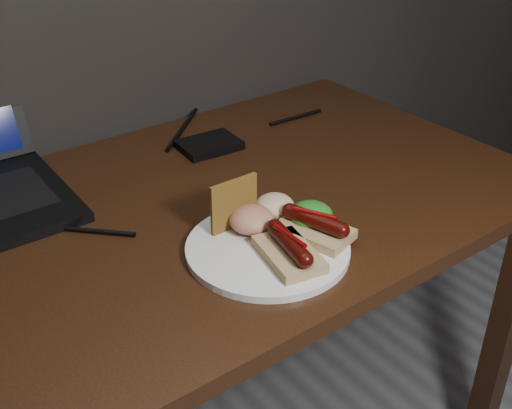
{
  "coord_description": "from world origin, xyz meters",
  "views": [
    {
      "loc": [
        -0.4,
        0.56,
        1.31
      ],
      "look_at": [
        0.1,
        1.23,
        0.82
      ],
      "focal_mm": 45.0,
      "sensor_mm": 36.0,
      "label": 1
    }
  ],
  "objects": [
    {
      "name": "bread_sausage_right",
      "position": [
        0.18,
        1.18,
        0.78
      ],
      "size": [
        0.1,
        0.13,
        0.04
      ],
      "color": "tan",
      "rests_on": "plate"
    },
    {
      "name": "desk",
      "position": [
        0.0,
        1.38,
        0.66
      ],
      "size": [
        1.4,
        0.7,
        0.75
      ],
      "color": "#341E0D",
      "rests_on": "ground"
    },
    {
      "name": "crispbread",
      "position": [
        0.09,
        1.27,
        0.8
      ],
      "size": [
        0.09,
        0.01,
        0.08
      ],
      "primitive_type": "cube",
      "color": "olive",
      "rests_on": "plate"
    },
    {
      "name": "salad_greens",
      "position": [
        0.19,
        1.21,
        0.78
      ],
      "size": [
        0.07,
        0.07,
        0.04
      ],
      "primitive_type": "ellipsoid",
      "color": "#125C17",
      "rests_on": "plate"
    },
    {
      "name": "coleslaw_mound",
      "position": [
        0.17,
        1.27,
        0.78
      ],
      "size": [
        0.06,
        0.06,
        0.04
      ],
      "primitive_type": "ellipsoid",
      "color": "beige",
      "rests_on": "plate"
    },
    {
      "name": "desk_cables",
      "position": [
        0.02,
        1.53,
        0.75
      ],
      "size": [
        1.01,
        0.39,
        0.01
      ],
      "color": "black",
      "rests_on": "desk"
    },
    {
      "name": "salsa_mound",
      "position": [
        0.11,
        1.25,
        0.78
      ],
      "size": [
        0.07,
        0.07,
        0.04
      ],
      "primitive_type": "ellipsoid",
      "color": "maroon",
      "rests_on": "plate"
    },
    {
      "name": "hard_drive",
      "position": [
        0.23,
        1.56,
        0.76
      ],
      "size": [
        0.12,
        0.1,
        0.02
      ],
      "primitive_type": "cube",
      "rotation": [
        0.0,
        0.0,
        -0.07
      ],
      "color": "black",
      "rests_on": "desk"
    },
    {
      "name": "bread_sausage_center",
      "position": [
        0.11,
        1.15,
        0.78
      ],
      "size": [
        0.09,
        0.13,
        0.04
      ],
      "color": "tan",
      "rests_on": "plate"
    },
    {
      "name": "plate",
      "position": [
        0.1,
        1.2,
        0.76
      ],
      "size": [
        0.29,
        0.29,
        0.01
      ],
      "primitive_type": "cylinder",
      "rotation": [
        0.0,
        0.0,
        0.16
      ],
      "color": "white",
      "rests_on": "desk"
    }
  ]
}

